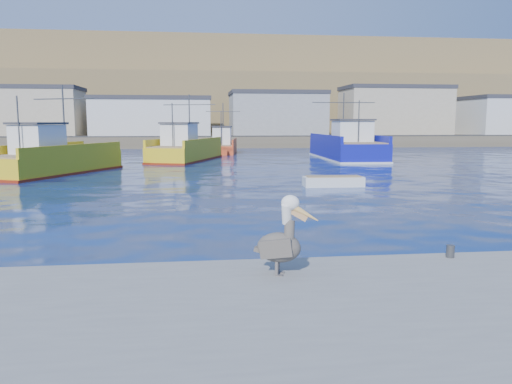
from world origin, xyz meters
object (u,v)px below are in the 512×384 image
trawler_yellow_b (185,150)px  skiff_mid (333,182)px  trawler_yellow_a (53,160)px  pelican (281,241)px  trawler_blue (347,147)px  boat_orange (223,145)px

trawler_yellow_b → skiff_mid: trawler_yellow_b is taller
trawler_yellow_a → pelican: bearing=-66.1°
trawler_blue → boat_orange: size_ratio=1.70×
trawler_yellow_b → trawler_blue: size_ratio=0.87×
trawler_yellow_a → pelican: size_ratio=6.94×
trawler_blue → boat_orange: trawler_blue is taller
boat_orange → pelican: boat_orange is taller
trawler_yellow_b → trawler_yellow_a: bearing=-128.3°
trawler_blue → pelican: bearing=-108.9°
trawler_yellow_b → boat_orange: (4.24, 10.78, -0.04)m
trawler_blue → pelican: size_ratio=8.08×
trawler_yellow_a → trawler_yellow_b: 14.89m
trawler_yellow_a → pelican: trawler_yellow_a is taller
trawler_blue → trawler_yellow_a: bearing=-154.9°
trawler_yellow_b → pelican: size_ratio=7.01×
trawler_blue → skiff_mid: trawler_blue is taller
pelican → boat_orange: bearing=88.5°
trawler_yellow_a → trawler_blue: bearing=25.1°
trawler_yellow_a → trawler_blue: trawler_blue is taller
skiff_mid → boat_orange: bearing=98.7°
trawler_yellow_b → skiff_mid: 22.91m
pelican → trawler_yellow_b: bearing=94.3°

